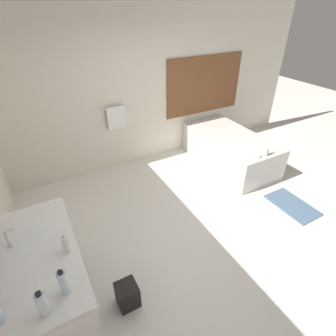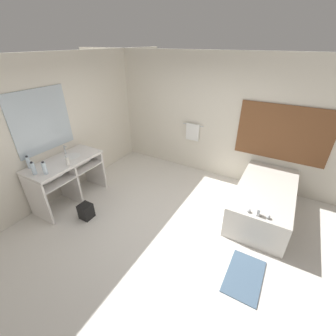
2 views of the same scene
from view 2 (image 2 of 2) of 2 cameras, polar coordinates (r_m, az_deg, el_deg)
ground_plane at (r=4.14m, az=-3.22°, el=-14.05°), size 16.00×16.00×0.00m
wall_back_with_blinds at (r=5.20m, az=10.48°, el=12.34°), size 7.40×0.13×2.70m
wall_left_with_mirror at (r=4.86m, az=-26.77°, el=8.48°), size 0.08×7.40×2.70m
vanity_counter at (r=4.74m, az=-24.22°, el=-0.89°), size 0.66×1.37×0.91m
sink_faucet at (r=4.82m, az=-24.71°, el=4.18°), size 0.09×0.04×0.18m
bathtub at (r=4.52m, az=23.15°, el=-7.27°), size 0.96×1.87×0.70m
water_bottle_1 at (r=4.57m, az=-31.90°, el=1.23°), size 0.07×0.07×0.23m
water_bottle_2 at (r=4.31m, az=-31.01°, el=-0.10°), size 0.07×0.07×0.23m
water_bottle_3 at (r=4.23m, az=-28.87°, el=-0.04°), size 0.07×0.07×0.23m
soap_dispenser at (r=4.35m, az=-24.18°, el=1.57°), size 0.06×0.06×0.19m
waste_bin at (r=4.44m, az=-20.10°, el=-10.26°), size 0.21×0.21×0.29m
bath_mat at (r=3.63m, az=18.79°, el=-24.53°), size 0.47×0.76×0.02m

